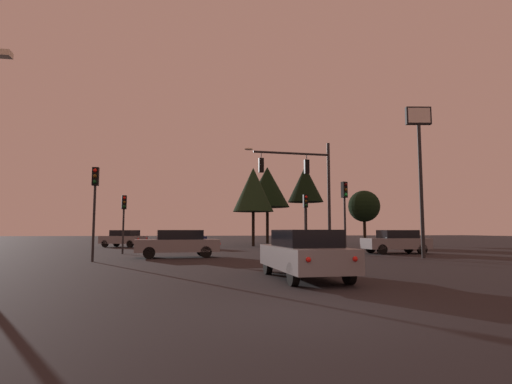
% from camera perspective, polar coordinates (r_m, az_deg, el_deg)
% --- Properties ---
extents(ground_plane, '(168.00, 168.00, 0.00)m').
position_cam_1_polar(ground_plane, '(31.75, -5.77, -8.09)').
color(ground_plane, black).
rests_on(ground_plane, ground).
extents(traffic_signal_mast_arm, '(5.68, 0.62, 7.16)m').
position_cam_1_polar(traffic_signal_mast_arm, '(26.10, 7.09, 1.81)').
color(traffic_signal_mast_arm, '#232326').
rests_on(traffic_signal_mast_arm, ground).
extents(traffic_light_corner_left, '(0.36, 0.38, 3.76)m').
position_cam_1_polar(traffic_light_corner_left, '(27.62, -18.07, -2.68)').
color(traffic_light_corner_left, '#232326').
rests_on(traffic_light_corner_left, ground).
extents(traffic_light_corner_right, '(0.30, 0.35, 4.58)m').
position_cam_1_polar(traffic_light_corner_right, '(21.24, -21.70, -0.35)').
color(traffic_light_corner_right, '#232326').
rests_on(traffic_light_corner_right, ground).
extents(traffic_light_median, '(0.32, 0.36, 3.97)m').
position_cam_1_polar(traffic_light_median, '(28.24, 6.97, -2.68)').
color(traffic_light_median, '#232326').
rests_on(traffic_light_median, ground).
extents(traffic_light_far_side, '(0.36, 0.38, 4.23)m').
position_cam_1_polar(traffic_light_far_side, '(23.28, 12.35, -1.59)').
color(traffic_light_far_side, '#232326').
rests_on(traffic_light_far_side, ground).
extents(car_nearside_lane, '(1.95, 4.70, 1.52)m').
position_cam_1_polar(car_nearside_lane, '(12.84, 6.80, -8.51)').
color(car_nearside_lane, gray).
rests_on(car_nearside_lane, ground).
extents(car_crossing_left, '(4.20, 1.89, 1.52)m').
position_cam_1_polar(car_crossing_left, '(27.97, 19.08, -6.56)').
color(car_crossing_left, gray).
rests_on(car_crossing_left, ground).
extents(car_crossing_right, '(4.75, 2.16, 1.52)m').
position_cam_1_polar(car_crossing_right, '(23.16, -10.93, -7.05)').
color(car_crossing_right, gray).
rests_on(car_crossing_right, ground).
extents(car_far_lane, '(4.38, 3.48, 1.52)m').
position_cam_1_polar(car_far_lane, '(38.79, -18.09, -6.19)').
color(car_far_lane, gray).
rests_on(car_far_lane, ground).
extents(car_parked_lot, '(3.66, 4.56, 1.52)m').
position_cam_1_polar(car_parked_lot, '(35.92, -9.98, -6.45)').
color(car_parked_lot, '#0F1947').
rests_on(car_parked_lot, ground).
extents(store_sign_illuminated, '(1.42, 0.48, 8.39)m').
position_cam_1_polar(store_sign_illuminated, '(24.43, 21.98, 5.67)').
color(store_sign_illuminated, '#232326').
rests_on(store_sign_illuminated, ground).
extents(tree_behind_sign, '(3.45, 3.45, 5.88)m').
position_cam_1_polar(tree_behind_sign, '(46.14, 14.93, -1.96)').
color(tree_behind_sign, black).
rests_on(tree_behind_sign, ground).
extents(tree_left_far, '(5.10, 5.10, 8.81)m').
position_cam_1_polar(tree_left_far, '(46.78, 1.59, 0.69)').
color(tree_left_far, black).
rests_on(tree_left_far, ground).
extents(tree_center_horizon, '(3.92, 3.92, 7.56)m').
position_cam_1_polar(tree_center_horizon, '(39.11, -0.39, 0.33)').
color(tree_center_horizon, black).
rests_on(tree_center_horizon, ground).
extents(tree_right_cluster, '(3.43, 3.43, 7.74)m').
position_cam_1_polar(tree_right_cluster, '(39.65, 6.94, 1.08)').
color(tree_right_cluster, black).
rests_on(tree_right_cluster, ground).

